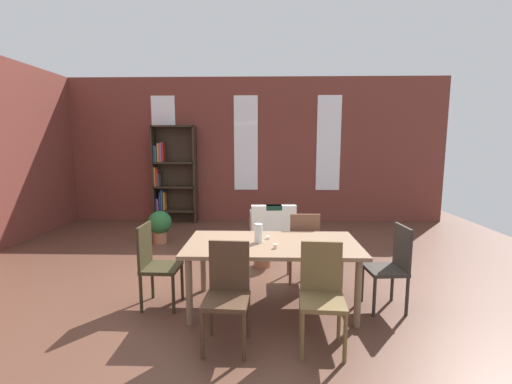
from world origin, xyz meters
TOP-DOWN VIEW (x-y plane):
  - ground_plane at (0.00, 0.00)m, footprint 10.66×10.66m
  - back_wall_brick at (0.00, 3.90)m, footprint 9.20×0.12m
  - window_pane_0 at (-1.91, 3.83)m, footprint 0.55×0.02m
  - window_pane_1 at (0.00, 3.83)m, footprint 0.55×0.02m
  - window_pane_2 at (1.91, 3.83)m, footprint 0.55×0.02m
  - dining_table at (0.53, -0.55)m, footprint 1.91×1.01m
  - vase_on_table at (0.38, -0.55)m, footprint 0.09×0.09m
  - tealight_candle_0 at (0.01, -0.73)m, footprint 0.04×0.04m
  - tealight_candle_1 at (0.56, -0.77)m, footprint 0.04×0.04m
  - tealight_candle_2 at (0.49, -0.41)m, footprint 0.04×0.04m
  - dining_chair_near_right at (0.97, -1.28)m, footprint 0.43×0.43m
  - dining_chair_head_right at (1.86, -0.55)m, footprint 0.43×0.43m
  - dining_chair_head_left at (-0.79, -0.55)m, footprint 0.41×0.41m
  - dining_chair_near_left at (0.11, -1.28)m, footprint 0.42×0.42m
  - dining_chair_far_right at (0.96, 0.18)m, footprint 0.40×0.40m
  - bookshelf_tall at (-1.72, 3.65)m, footprint 0.99×0.31m
  - armchair_white at (0.58, 2.06)m, footprint 0.87×0.87m
  - potted_plant_by_shelf at (0.41, 0.75)m, footprint 0.41×0.41m
  - potted_plant_corner at (-1.50, 1.93)m, footprint 0.43×0.43m
  - striped_rug at (0.51, 1.73)m, footprint 1.10×0.74m

SIDE VIEW (x-z plane):
  - ground_plane at x=0.00m, z-range 0.00..0.00m
  - striped_rug at x=0.51m, z-range 0.00..0.01m
  - armchair_white at x=0.58m, z-range -0.10..0.65m
  - potted_plant_by_shelf at x=0.41m, z-range 0.03..0.56m
  - potted_plant_corner at x=-1.50m, z-range 0.05..0.66m
  - dining_chair_near_right at x=0.97m, z-range 0.04..0.99m
  - dining_chair_head_right at x=1.86m, z-range 0.04..0.99m
  - dining_chair_head_left at x=-0.79m, z-range 0.04..0.99m
  - dining_chair_near_left at x=0.11m, z-range 0.04..0.99m
  - dining_chair_far_right at x=0.96m, z-range 0.04..0.99m
  - dining_table at x=0.53m, z-range 0.30..1.05m
  - tealight_candle_2 at x=0.49m, z-range 0.75..0.79m
  - tealight_candle_1 at x=0.56m, z-range 0.75..0.80m
  - tealight_candle_0 at x=0.01m, z-range 0.75..0.80m
  - vase_on_table at x=0.38m, z-range 0.75..0.97m
  - bookshelf_tall at x=-1.72m, z-range 0.02..2.26m
  - back_wall_brick at x=0.00m, z-range 0.00..3.34m
  - window_pane_0 at x=-1.91m, z-range 0.75..2.92m
  - window_pane_1 at x=0.00m, z-range 0.75..2.92m
  - window_pane_2 at x=1.91m, z-range 0.75..2.92m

